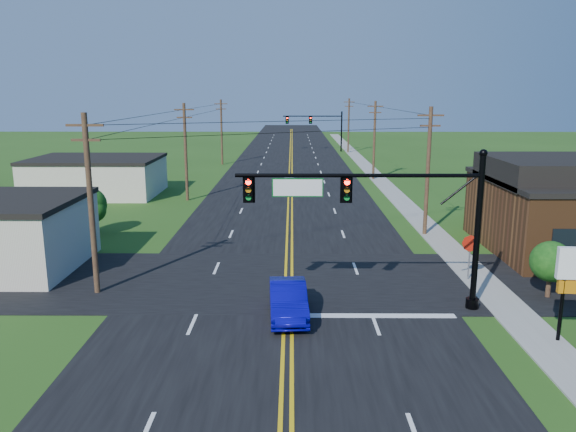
{
  "coord_description": "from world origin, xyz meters",
  "views": [
    {
      "loc": [
        0.35,
        -16.83,
        9.91
      ],
      "look_at": [
        0.15,
        10.0,
        4.0
      ],
      "focal_mm": 35.0,
      "sensor_mm": 36.0,
      "label": 1
    }
  ],
  "objects_px": {
    "signal_mast_main": "(380,210)",
    "stop_sign": "(470,248)",
    "signal_mast_far": "(316,125)",
    "blue_car": "(288,300)"
  },
  "relations": [
    {
      "from": "signal_mast_far",
      "to": "stop_sign",
      "type": "height_order",
      "value": "signal_mast_far"
    },
    {
      "from": "signal_mast_main",
      "to": "signal_mast_far",
      "type": "height_order",
      "value": "same"
    },
    {
      "from": "signal_mast_main",
      "to": "stop_sign",
      "type": "bearing_deg",
      "value": 35.89
    },
    {
      "from": "blue_car",
      "to": "stop_sign",
      "type": "relative_size",
      "value": 1.84
    },
    {
      "from": "signal_mast_far",
      "to": "stop_sign",
      "type": "relative_size",
      "value": 4.31
    },
    {
      "from": "signal_mast_main",
      "to": "stop_sign",
      "type": "relative_size",
      "value": 4.44
    },
    {
      "from": "signal_mast_far",
      "to": "stop_sign",
      "type": "bearing_deg",
      "value": -85.47
    },
    {
      "from": "signal_mast_far",
      "to": "blue_car",
      "type": "distance_m",
      "value": 73.22
    },
    {
      "from": "signal_mast_far",
      "to": "blue_car",
      "type": "xyz_separation_m",
      "value": [
        -4.26,
        -73.0,
        -3.77
      ]
    },
    {
      "from": "signal_mast_far",
      "to": "blue_car",
      "type": "bearing_deg",
      "value": -93.34
    }
  ]
}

